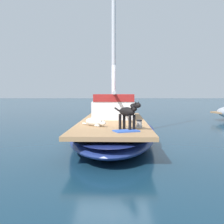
{
  "coord_description": "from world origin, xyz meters",
  "views": [
    {
      "loc": [
        -0.03,
        -9.1,
        1.59
      ],
      "look_at": [
        0.0,
        -1.0,
        1.01
      ],
      "focal_mm": 45.94,
      "sensor_mm": 36.0,
      "label": 1
    }
  ],
  "objects_px": {
    "dog_white": "(93,122)",
    "deck_winch": "(138,124)",
    "deck_towel": "(125,131)",
    "sailboat_main": "(112,131)",
    "dog_black": "(127,113)"
  },
  "relations": [
    {
      "from": "sailboat_main",
      "to": "dog_white",
      "type": "xyz_separation_m",
      "value": [
        -0.5,
        -1.4,
        0.43
      ]
    },
    {
      "from": "sailboat_main",
      "to": "deck_towel",
      "type": "xyz_separation_m",
      "value": [
        0.3,
        -2.49,
        0.34
      ]
    },
    {
      "from": "sailboat_main",
      "to": "deck_winch",
      "type": "distance_m",
      "value": 2.0
    },
    {
      "from": "sailboat_main",
      "to": "dog_black",
      "type": "height_order",
      "value": "dog_black"
    },
    {
      "from": "dog_black",
      "to": "deck_winch",
      "type": "relative_size",
      "value": 3.76
    },
    {
      "from": "dog_black",
      "to": "deck_winch",
      "type": "xyz_separation_m",
      "value": [
        0.3,
        0.41,
        -0.32
      ]
    },
    {
      "from": "dog_black",
      "to": "sailboat_main",
      "type": "bearing_deg",
      "value": 99.1
    },
    {
      "from": "sailboat_main",
      "to": "dog_black",
      "type": "relative_size",
      "value": 9.24
    },
    {
      "from": "dog_white",
      "to": "deck_towel",
      "type": "xyz_separation_m",
      "value": [
        0.81,
        -1.1,
        -0.09
      ]
    },
    {
      "from": "deck_winch",
      "to": "deck_towel",
      "type": "bearing_deg",
      "value": -119.01
    },
    {
      "from": "dog_white",
      "to": "deck_winch",
      "type": "relative_size",
      "value": 3.55
    },
    {
      "from": "sailboat_main",
      "to": "dog_white",
      "type": "distance_m",
      "value": 1.55
    },
    {
      "from": "sailboat_main",
      "to": "deck_winch",
      "type": "height_order",
      "value": "deck_winch"
    },
    {
      "from": "deck_winch",
      "to": "deck_towel",
      "type": "relative_size",
      "value": 0.38
    },
    {
      "from": "deck_towel",
      "to": "deck_winch",
      "type": "bearing_deg",
      "value": 60.99
    }
  ]
}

